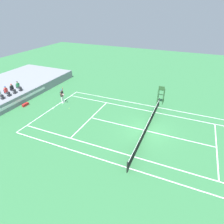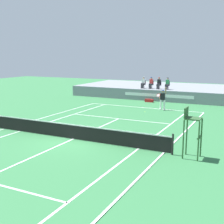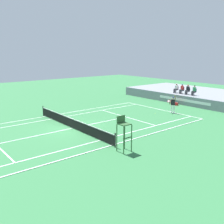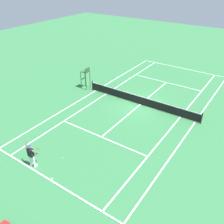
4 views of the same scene
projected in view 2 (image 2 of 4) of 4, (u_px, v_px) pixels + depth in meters
The scene contains 13 objects.
ground_plane at pixel (72, 140), 17.25m from camera, with size 80.00×80.00×0.00m, color #337542.
court at pixel (72, 140), 17.24m from camera, with size 11.08×23.88×0.03m.
net at pixel (72, 131), 17.15m from camera, with size 11.98×0.10×1.07m.
barrier_wall at pixel (158, 96), 31.46m from camera, with size 21.66×0.25×1.20m.
bleacher_platform at pixel (171, 91), 35.77m from camera, with size 21.66×9.58×1.20m, color gray.
spectator_seated_0 at pixel (143, 83), 33.22m from camera, with size 0.44×0.60×1.27m.
spectator_seated_1 at pixel (151, 83), 32.82m from camera, with size 0.44×0.60×1.27m.
spectator_seated_2 at pixel (159, 83), 32.42m from camera, with size 0.44×0.60×1.27m.
spectator_seated_3 at pixel (167, 84), 32.01m from camera, with size 0.44×0.60×1.27m.
tennis_player at pixel (163, 99), 26.46m from camera, with size 0.75×0.68×2.08m.
tennis_ball at pixel (145, 112), 25.63m from camera, with size 0.07×0.07×0.07m, color #D1E533.
umpire_chair at pixel (192, 126), 13.97m from camera, with size 0.77×0.77×2.44m.
equipment_bag at pixel (149, 101), 31.13m from camera, with size 0.90×0.33×0.32m.
Camera 2 is at (9.49, -13.85, 4.86)m, focal length 47.32 mm.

